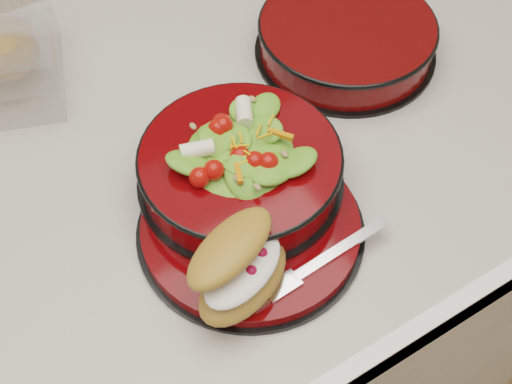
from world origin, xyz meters
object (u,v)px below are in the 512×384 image
salad_bowl (240,161)px  fork (324,259)px  extra_bowl (347,37)px  island_counter (194,315)px  dinner_plate (252,227)px  croissant (240,267)px

salad_bowl → fork: bearing=-82.0°
salad_bowl → extra_bowl: size_ratio=0.96×
island_counter → dinner_plate: dinner_plate is taller
salad_bowl → croissant: bearing=-121.5°
island_counter → extra_bowl: 0.56m
croissant → fork: bearing=-35.7°
island_counter → dinner_plate: 0.48m
salad_bowl → fork: size_ratio=1.45×
dinner_plate → extra_bowl: 0.33m
salad_bowl → fork: salad_bowl is taller
dinner_plate → croissant: (-0.05, -0.06, 0.05)m
croissant → extra_bowl: (0.33, 0.25, -0.03)m
croissant → dinner_plate: bearing=27.9°
salad_bowl → extra_bowl: salad_bowl is taller
island_counter → croissant: 0.55m
dinner_plate → salad_bowl: size_ratio=1.08×
island_counter → croissant: bearing=-98.1°
fork → extra_bowl: 0.36m
dinner_plate → fork: fork is taller
salad_bowl → extra_bowl: bearing=27.6°
dinner_plate → extra_bowl: bearing=34.7°
island_counter → croissant: croissant is taller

